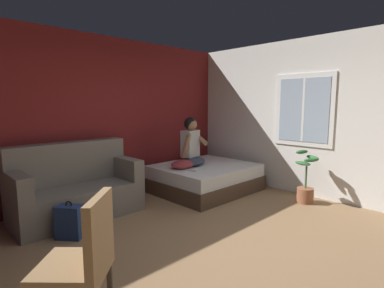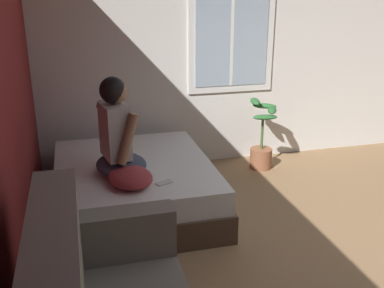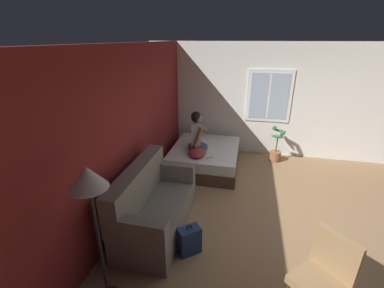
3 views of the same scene
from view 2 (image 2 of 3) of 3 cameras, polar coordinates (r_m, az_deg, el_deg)
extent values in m
cube|color=silver|center=(5.60, 8.62, 11.86)|extent=(0.16, 6.70, 2.70)
cube|color=white|center=(5.36, 5.05, 13.11)|extent=(0.02, 1.04, 1.24)
cube|color=#9EB2C6|center=(5.34, 5.11, 13.09)|extent=(0.01, 0.88, 1.08)
cube|color=white|center=(5.34, 5.11, 13.09)|extent=(0.01, 0.04, 1.08)
cube|color=#4C3828|center=(4.43, -7.29, -6.65)|extent=(1.74, 1.49, 0.26)
cube|color=white|center=(4.34, -7.42, -3.80)|extent=(1.69, 1.45, 0.22)
cube|color=slate|center=(2.90, -10.26, -11.39)|extent=(0.18, 0.80, 0.32)
ellipsoid|color=#383D51|center=(4.07, -8.97, -2.58)|extent=(0.60, 0.53, 0.16)
cube|color=#B2ADA8|center=(3.95, -9.77, 1.64)|extent=(0.36, 0.26, 0.48)
cylinder|color=#936B4C|center=(3.79, -8.15, 0.63)|extent=(0.12, 0.22, 0.44)
cylinder|color=#936B4C|center=(4.10, -9.47, 3.77)|extent=(0.15, 0.38, 0.29)
sphere|color=#936B4C|center=(3.87, -9.77, 6.55)|extent=(0.21, 0.21, 0.21)
ellipsoid|color=black|center=(3.86, -10.07, 6.73)|extent=(0.27, 0.26, 0.23)
ellipsoid|color=#993338|center=(3.83, -7.86, -4.14)|extent=(0.55, 0.46, 0.14)
cube|color=#B7B7BC|center=(3.84, -3.58, -4.92)|extent=(0.12, 0.16, 0.01)
cylinder|color=#995B3D|center=(5.44, 8.73, -1.80)|extent=(0.26, 0.26, 0.24)
cylinder|color=#426033|center=(5.34, 8.89, 1.21)|extent=(0.03, 0.03, 0.36)
ellipsoid|color=#2D6B33|center=(5.17, 9.26, 3.38)|extent=(0.15, 0.29, 0.06)
ellipsoid|color=#2D6B33|center=(5.35, 9.18, 4.80)|extent=(0.22, 0.29, 0.06)
ellipsoid|color=#2D6B33|center=(5.21, 8.02, 5.37)|extent=(0.29, 0.15, 0.06)
ellipsoid|color=#2D6B33|center=(5.25, 10.13, 4.26)|extent=(0.30, 0.21, 0.06)
camera|label=1|loc=(4.20, 73.31, -0.97)|focal=28.00mm
camera|label=3|loc=(1.99, 123.51, 10.16)|focal=24.00mm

